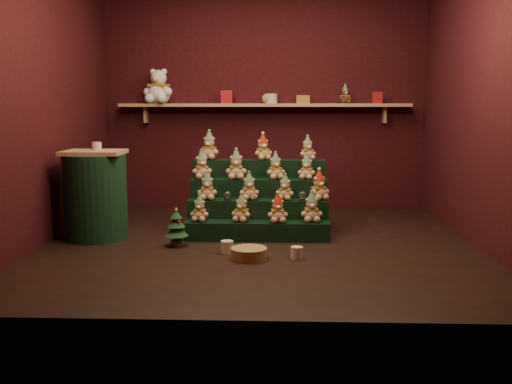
{
  "coord_description": "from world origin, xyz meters",
  "views": [
    {
      "loc": [
        0.17,
        -5.28,
        1.28
      ],
      "look_at": [
        -0.04,
        0.25,
        0.45
      ],
      "focal_mm": 40.0,
      "sensor_mm": 36.0,
      "label": 1
    }
  ],
  "objects_px": {
    "side_table": "(96,195)",
    "brown_bear": "(345,94)",
    "mini_christmas_tree": "(176,227)",
    "riser_tier_front": "(257,231)",
    "snow_globe_a": "(227,196)",
    "snow_globe_c": "(302,196)",
    "mug_right": "(297,253)",
    "snow_globe_b": "(255,197)",
    "white_bear": "(159,82)",
    "mug_left": "(227,247)",
    "wicker_basket": "(249,253)"
  },
  "relations": [
    {
      "from": "snow_globe_b",
      "to": "side_table",
      "type": "bearing_deg",
      "value": -174.19
    },
    {
      "from": "riser_tier_front",
      "to": "snow_globe_a",
      "type": "distance_m",
      "value": 0.46
    },
    {
      "from": "snow_globe_a",
      "to": "mug_left",
      "type": "xyz_separation_m",
      "value": [
        0.05,
        -0.68,
        -0.35
      ]
    },
    {
      "from": "snow_globe_a",
      "to": "white_bear",
      "type": "height_order",
      "value": "white_bear"
    },
    {
      "from": "snow_globe_b",
      "to": "brown_bear",
      "type": "bearing_deg",
      "value": 56.25
    },
    {
      "from": "snow_globe_b",
      "to": "snow_globe_c",
      "type": "bearing_deg",
      "value": 0.0
    },
    {
      "from": "riser_tier_front",
      "to": "snow_globe_b",
      "type": "height_order",
      "value": "snow_globe_b"
    },
    {
      "from": "snow_globe_c",
      "to": "riser_tier_front",
      "type": "bearing_deg",
      "value": -160.07
    },
    {
      "from": "snow_globe_b",
      "to": "mug_left",
      "type": "bearing_deg",
      "value": -107.92
    },
    {
      "from": "wicker_basket",
      "to": "snow_globe_b",
      "type": "bearing_deg",
      "value": 88.85
    },
    {
      "from": "brown_bear",
      "to": "wicker_basket",
      "type": "bearing_deg",
      "value": -131.72
    },
    {
      "from": "wicker_basket",
      "to": "white_bear",
      "type": "height_order",
      "value": "white_bear"
    },
    {
      "from": "riser_tier_front",
      "to": "mug_left",
      "type": "xyz_separation_m",
      "value": [
        -0.25,
        -0.52,
        -0.03
      ]
    },
    {
      "from": "mug_left",
      "to": "mug_right",
      "type": "height_order",
      "value": "mug_left"
    },
    {
      "from": "mug_left",
      "to": "snow_globe_b",
      "type": "bearing_deg",
      "value": 72.08
    },
    {
      "from": "snow_globe_c",
      "to": "side_table",
      "type": "distance_m",
      "value": 2.02
    },
    {
      "from": "snow_globe_c",
      "to": "brown_bear",
      "type": "bearing_deg",
      "value": 69.76
    },
    {
      "from": "mug_right",
      "to": "snow_globe_b",
      "type": "bearing_deg",
      "value": 114.89
    },
    {
      "from": "snow_globe_a",
      "to": "white_bear",
      "type": "xyz_separation_m",
      "value": [
        -0.98,
        1.56,
        1.18
      ]
    },
    {
      "from": "mini_christmas_tree",
      "to": "mug_left",
      "type": "relative_size",
      "value": 3.34
    },
    {
      "from": "snow_globe_c",
      "to": "snow_globe_b",
      "type": "bearing_deg",
      "value": -180.0
    },
    {
      "from": "white_bear",
      "to": "mug_right",
      "type": "bearing_deg",
      "value": -42.73
    },
    {
      "from": "snow_globe_c",
      "to": "wicker_basket",
      "type": "bearing_deg",
      "value": -119.29
    },
    {
      "from": "mug_left",
      "to": "wicker_basket",
      "type": "bearing_deg",
      "value": -42.21
    },
    {
      "from": "mug_left",
      "to": "mini_christmas_tree",
      "type": "bearing_deg",
      "value": 153.59
    },
    {
      "from": "white_bear",
      "to": "brown_bear",
      "type": "xyz_separation_m",
      "value": [
        2.3,
        0.0,
        -0.15
      ]
    },
    {
      "from": "snow_globe_a",
      "to": "white_bear",
      "type": "bearing_deg",
      "value": 122.18
    },
    {
      "from": "snow_globe_b",
      "to": "mug_right",
      "type": "xyz_separation_m",
      "value": [
        0.39,
        -0.84,
        -0.35
      ]
    },
    {
      "from": "riser_tier_front",
      "to": "snow_globe_c",
      "type": "relative_size",
      "value": 14.63
    },
    {
      "from": "snow_globe_a",
      "to": "mug_left",
      "type": "relative_size",
      "value": 0.82
    },
    {
      "from": "white_bear",
      "to": "snow_globe_a",
      "type": "bearing_deg",
      "value": -44.99
    },
    {
      "from": "side_table",
      "to": "brown_bear",
      "type": "relative_size",
      "value": 3.82
    },
    {
      "from": "snow_globe_b",
      "to": "brown_bear",
      "type": "height_order",
      "value": "brown_bear"
    },
    {
      "from": "side_table",
      "to": "riser_tier_front",
      "type": "bearing_deg",
      "value": -1.19
    },
    {
      "from": "mug_right",
      "to": "mug_left",
      "type": "bearing_deg",
      "value": 165.47
    },
    {
      "from": "riser_tier_front",
      "to": "mug_left",
      "type": "distance_m",
      "value": 0.58
    },
    {
      "from": "snow_globe_b",
      "to": "brown_bear",
      "type": "xyz_separation_m",
      "value": [
        1.04,
        1.56,
        1.03
      ]
    },
    {
      "from": "snow_globe_b",
      "to": "mini_christmas_tree",
      "type": "xyz_separation_m",
      "value": [
        -0.71,
        -0.44,
        -0.22
      ]
    },
    {
      "from": "mug_left",
      "to": "wicker_basket",
      "type": "height_order",
      "value": "mug_left"
    },
    {
      "from": "snow_globe_c",
      "to": "mug_right",
      "type": "relative_size",
      "value": 0.93
    },
    {
      "from": "mini_christmas_tree",
      "to": "wicker_basket",
      "type": "relative_size",
      "value": 1.21
    },
    {
      "from": "snow_globe_a",
      "to": "mug_right",
      "type": "bearing_deg",
      "value": -51.66
    },
    {
      "from": "snow_globe_c",
      "to": "white_bear",
      "type": "bearing_deg",
      "value": 137.83
    },
    {
      "from": "snow_globe_a",
      "to": "mug_left",
      "type": "distance_m",
      "value": 0.77
    },
    {
      "from": "side_table",
      "to": "mug_right",
      "type": "distance_m",
      "value": 2.09
    },
    {
      "from": "mug_right",
      "to": "wicker_basket",
      "type": "bearing_deg",
      "value": -176.32
    },
    {
      "from": "side_table",
      "to": "mini_christmas_tree",
      "type": "distance_m",
      "value": 0.92
    },
    {
      "from": "side_table",
      "to": "brown_bear",
      "type": "xyz_separation_m",
      "value": [
        2.59,
        1.72,
        1.01
      ]
    },
    {
      "from": "side_table",
      "to": "white_bear",
      "type": "xyz_separation_m",
      "value": [
        0.29,
        1.72,
        1.16
      ]
    },
    {
      "from": "riser_tier_front",
      "to": "mini_christmas_tree",
      "type": "xyz_separation_m",
      "value": [
        -0.74,
        -0.28,
        0.09
      ]
    }
  ]
}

